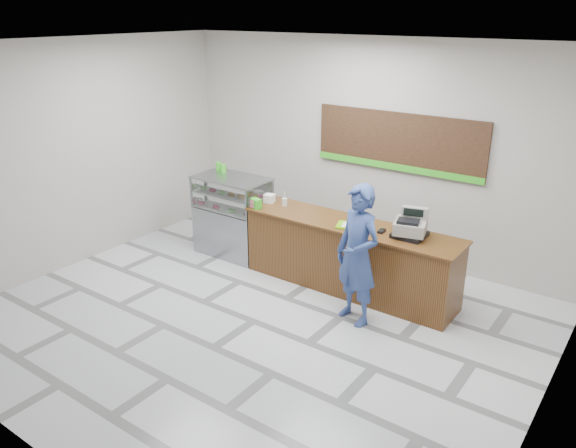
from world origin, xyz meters
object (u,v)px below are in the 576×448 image
Objects in this scene: serving_tray at (351,226)px; display_case at (233,215)px; sales_counter at (349,256)px; cash_register at (411,226)px; customer at (358,255)px.

display_case is at bearing 158.56° from serving_tray.
sales_counter is 1.10m from cash_register.
sales_counter is at bearing 0.00° from display_case.
cash_register is 0.88m from customer.
sales_counter is 2.23m from display_case.
serving_tray is at bearing 143.85° from customer.
display_case reaches higher than sales_counter.
serving_tray is at bearing -2.38° from display_case.
customer reaches higher than cash_register.
display_case is 2.81× the size of serving_tray.
sales_counter is 0.98m from customer.
customer is (0.45, -0.63, -0.10)m from serving_tray.
customer is at bearing -54.19° from sales_counter.
display_case is at bearing 165.51° from cash_register.
cash_register is at bearing -9.34° from serving_tray.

